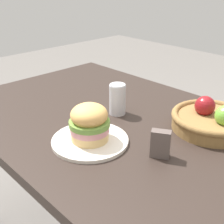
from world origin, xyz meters
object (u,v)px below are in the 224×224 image
at_px(soda_can, 117,99).
at_px(napkin_holder, 160,144).
at_px(sandwich, 89,122).
at_px(fruit_basket, 212,120).
at_px(plate, 90,141).

bearing_deg(soda_can, napkin_holder, -21.68).
distance_m(sandwich, napkin_holder, 0.24).
distance_m(fruit_basket, napkin_holder, 0.28).
xyz_separation_m(plate, fruit_basket, (0.23, 0.38, 0.03)).
xyz_separation_m(sandwich, fruit_basket, (0.23, 0.38, -0.04)).
height_order(soda_can, fruit_basket, soda_can).
bearing_deg(sandwich, napkin_holder, 25.17).
bearing_deg(soda_can, fruit_basket, 24.78).
xyz_separation_m(sandwich, napkin_holder, (0.22, 0.10, -0.03)).
bearing_deg(plate, soda_can, 113.21).
distance_m(soda_can, napkin_holder, 0.34).
xyz_separation_m(plate, soda_can, (-0.10, 0.23, 0.06)).
bearing_deg(fruit_basket, soda_can, -155.22).
xyz_separation_m(plate, napkin_holder, (0.22, 0.10, 0.04)).
height_order(fruit_basket, napkin_holder, fruit_basket).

